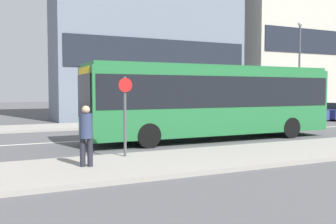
# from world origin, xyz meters

# --- Properties ---
(ground_plane) EXTENTS (120.00, 120.00, 0.00)m
(ground_plane) POSITION_xyz_m (0.00, 0.00, 0.00)
(ground_plane) COLOR #4F4F51
(sidewalk_near) EXTENTS (44.00, 3.50, 0.13)m
(sidewalk_near) POSITION_xyz_m (0.00, -6.25, 0.07)
(sidewalk_near) COLOR gray
(sidewalk_near) RESTS_ON ground_plane
(sidewalk_far) EXTENTS (44.00, 3.50, 0.13)m
(sidewalk_far) POSITION_xyz_m (0.00, 6.25, 0.07)
(sidewalk_far) COLOR gray
(sidewalk_far) RESTS_ON ground_plane
(lane_centerline) EXTENTS (41.80, 0.16, 0.01)m
(lane_centerline) POSITION_xyz_m (0.00, 0.00, 0.00)
(lane_centerline) COLOR silver
(lane_centerline) RESTS_ON ground_plane
(apartment_block_left_tower) EXTENTS (15.13, 5.11, 17.99)m
(apartment_block_left_tower) POSITION_xyz_m (5.23, 12.02, 8.99)
(apartment_block_left_tower) COLOR slate
(apartment_block_left_tower) RESTS_ON ground_plane
(city_bus) EXTENTS (11.50, 2.50, 3.29)m
(city_bus) POSITION_xyz_m (2.59, -1.94, 1.89)
(city_bus) COLOR #236B38
(city_bus) RESTS_ON ground_plane
(parked_car_0) EXTENTS (3.96, 1.83, 1.33)m
(parked_car_0) POSITION_xyz_m (12.83, 3.34, 0.63)
(parked_car_0) COLOR navy
(parked_car_0) RESTS_ON ground_plane
(pedestrian_near_stop) EXTENTS (0.34, 0.34, 1.67)m
(pedestrian_near_stop) POSITION_xyz_m (-4.05, -6.18, 1.07)
(pedestrian_near_stop) COLOR #23232D
(pedestrian_near_stop) RESTS_ON sidewalk_near
(bus_stop_sign) EXTENTS (0.44, 0.12, 2.52)m
(bus_stop_sign) POSITION_xyz_m (-2.58, -5.12, 1.61)
(bus_stop_sign) COLOR #4C4C51
(bus_stop_sign) RESTS_ON sidewalk_near
(street_lamp) EXTENTS (0.36, 0.36, 7.28)m
(street_lamp) POSITION_xyz_m (14.77, 5.29, 4.54)
(street_lamp) COLOR #4C4C51
(street_lamp) RESTS_ON sidewalk_far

